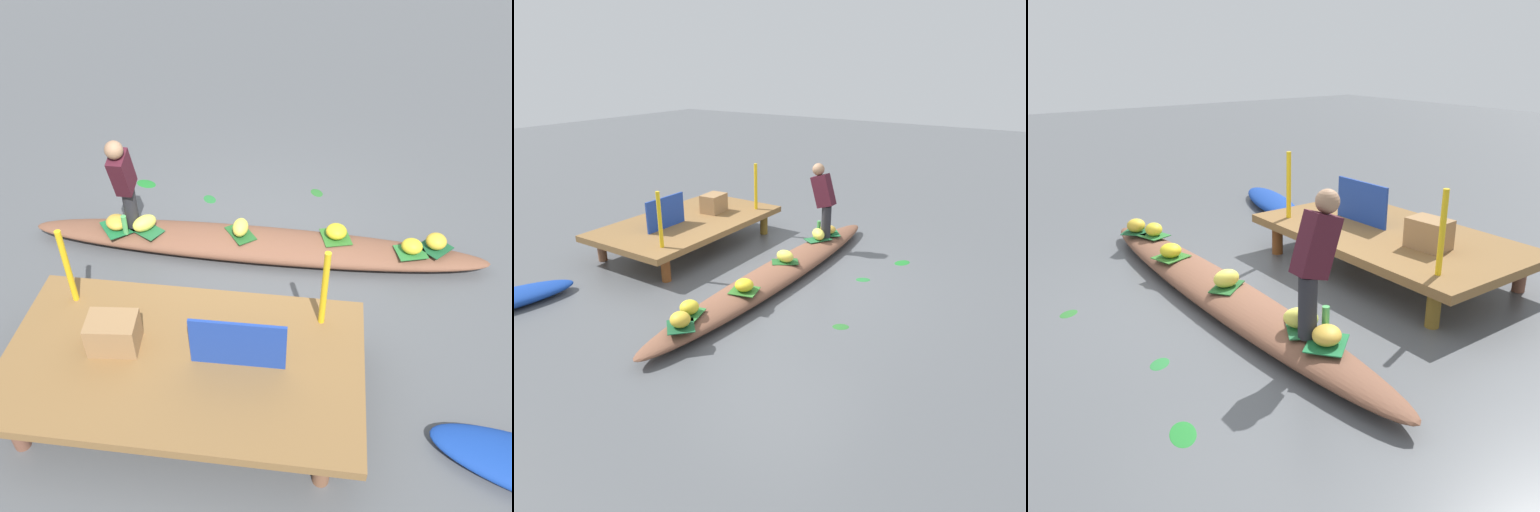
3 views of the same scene
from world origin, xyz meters
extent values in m
plane|color=#515458|center=(0.00, 0.00, 0.00)|extent=(40.00, 40.00, 0.00)
cube|color=brown|center=(0.38, 2.10, 0.44)|extent=(3.20, 1.80, 0.10)
cylinder|color=brown|center=(-0.90, 1.38, 0.19)|extent=(0.14, 0.14, 0.39)
cylinder|color=brown|center=(1.66, 1.38, 0.19)|extent=(0.14, 0.14, 0.39)
cylinder|color=brown|center=(-0.90, 2.82, 0.19)|extent=(0.14, 0.14, 0.39)
cylinder|color=brown|center=(1.66, 2.82, 0.19)|extent=(0.14, 0.14, 0.39)
ellipsoid|color=brown|center=(0.00, 0.00, 0.13)|extent=(5.47, 0.69, 0.25)
cube|color=#1C6D39|center=(1.67, 0.04, 0.26)|extent=(0.49, 0.50, 0.01)
ellipsoid|color=gold|center=(1.67, 0.04, 0.33)|extent=(0.37, 0.37, 0.15)
cube|color=#225A26|center=(0.18, -0.02, 0.26)|extent=(0.42, 0.45, 0.01)
ellipsoid|color=#F3E24F|center=(0.18, -0.02, 0.35)|extent=(0.19, 0.28, 0.18)
cube|color=#195430|center=(-2.08, -0.04, 0.26)|extent=(0.45, 0.45, 0.01)
ellipsoid|color=gold|center=(-2.08, -0.04, 0.34)|extent=(0.29, 0.29, 0.18)
cube|color=#226437|center=(1.32, 0.04, 0.26)|extent=(0.49, 0.43, 0.01)
ellipsoid|color=#F1E655|center=(1.32, 0.04, 0.35)|extent=(0.34, 0.35, 0.18)
cube|color=#2B7434|center=(-1.80, 0.08, 0.26)|extent=(0.39, 0.36, 0.01)
ellipsoid|color=yellow|center=(-1.80, 0.08, 0.34)|extent=(0.28, 0.26, 0.17)
cube|color=#306D27|center=(-0.95, -0.10, 0.26)|extent=(0.40, 0.42, 0.01)
ellipsoid|color=yellow|center=(-0.95, -0.10, 0.34)|extent=(0.28, 0.28, 0.16)
cylinder|color=#28282D|center=(1.48, -0.01, 0.53)|extent=(0.16, 0.16, 0.55)
cube|color=#451723|center=(1.48, 0.06, 1.05)|extent=(0.18, 0.42, 0.58)
sphere|color=#9E7556|center=(1.48, 0.17, 1.39)|extent=(0.20, 0.20, 0.20)
cylinder|color=#51B45C|center=(1.53, 0.15, 0.38)|extent=(0.06, 0.06, 0.25)
cube|color=#1D3D9C|center=(-0.12, 2.10, 0.74)|extent=(0.83, 0.04, 0.51)
cylinder|color=yellow|center=(-0.82, 1.50, 0.91)|extent=(0.06, 0.06, 0.84)
cylinder|color=yellow|center=(1.58, 1.50, 0.91)|extent=(0.06, 0.06, 0.84)
cube|color=#987148|center=(1.01, 2.03, 0.65)|extent=(0.47, 0.36, 0.33)
ellipsoid|color=#20762B|center=(1.71, -1.30, 0.00)|extent=(0.34, 0.28, 0.01)
ellipsoid|color=#257134|center=(0.76, -1.03, 0.00)|extent=(0.25, 0.26, 0.01)
ellipsoid|color=#2A692B|center=(-0.68, -1.37, 0.00)|extent=(0.24, 0.25, 0.01)
camera|label=1|loc=(-0.67, 5.24, 4.44)|focal=40.00mm
camera|label=2|loc=(-5.51, -3.54, 3.04)|focal=34.18mm
camera|label=3|loc=(4.76, -2.65, 2.53)|focal=39.68mm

